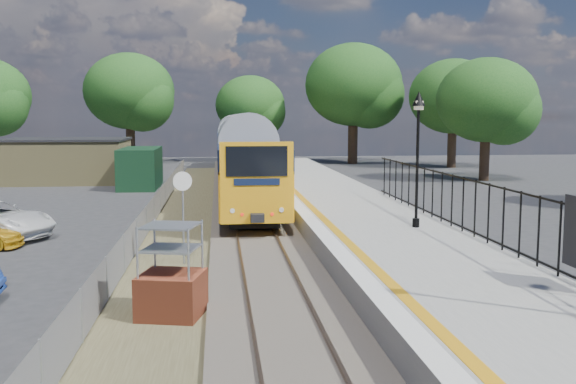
{
  "coord_description": "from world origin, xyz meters",
  "views": [
    {
      "loc": [
        -1.4,
        -15.01,
        4.64
      ],
      "look_at": [
        1.05,
        7.36,
        2.0
      ],
      "focal_mm": 40.0,
      "sensor_mm": 36.0,
      "label": 1
    }
  ],
  "objects": [
    {
      "name": "victorian_lamp_north",
      "position": [
        5.3,
        6.0,
        4.3
      ],
      "size": [
        0.44,
        0.44,
        4.6
      ],
      "color": "black",
      "rests_on": "platform"
    },
    {
      "name": "brick_plinth",
      "position": [
        -2.5,
        -0.38,
        1.07
      ],
      "size": [
        1.66,
        1.66,
        2.23
      ],
      "rotation": [
        0.0,
        0.0,
        -0.24
      ],
      "color": "#954026",
      "rests_on": "ground"
    },
    {
      "name": "platform_edge",
      "position": [
        2.14,
        8.0,
        0.9
      ],
      "size": [
        0.9,
        70.0,
        0.01
      ],
      "color": "silver",
      "rests_on": "platform"
    },
    {
      "name": "ground",
      "position": [
        0.0,
        0.0,
        0.0
      ],
      "size": [
        120.0,
        120.0,
        0.0
      ],
      "primitive_type": "plane",
      "color": "#2D2D30",
      "rests_on": "ground"
    },
    {
      "name": "speed_sign",
      "position": [
        -2.5,
        4.94,
        2.04
      ],
      "size": [
        0.58,
        0.2,
        2.97
      ],
      "rotation": [
        0.0,
        0.0,
        0.29
      ],
      "color": "#999EA3",
      "rests_on": "ground"
    },
    {
      "name": "train",
      "position": [
        0.0,
        28.69,
        2.34
      ],
      "size": [
        2.82,
        40.83,
        3.51
      ],
      "color": "orange",
      "rests_on": "ground"
    },
    {
      "name": "track_bed",
      "position": [
        -0.47,
        9.67,
        0.09
      ],
      "size": [
        5.9,
        80.0,
        0.29
      ],
      "color": "#473F38",
      "rests_on": "ground"
    },
    {
      "name": "wire_fence",
      "position": [
        -4.2,
        12.0,
        0.6
      ],
      "size": [
        0.06,
        52.0,
        1.2
      ],
      "color": "#999EA3",
      "rests_on": "ground"
    },
    {
      "name": "palisade_fence",
      "position": [
        6.55,
        2.24,
        1.84
      ],
      "size": [
        0.12,
        26.0,
        2.0
      ],
      "color": "black",
      "rests_on": "platform"
    },
    {
      "name": "outbuilding",
      "position": [
        -10.91,
        31.21,
        1.52
      ],
      "size": [
        10.8,
        10.1,
        3.12
      ],
      "color": "#9C8F58",
      "rests_on": "ground"
    },
    {
      "name": "platform",
      "position": [
        4.2,
        8.0,
        0.45
      ],
      "size": [
        5.0,
        70.0,
        0.9
      ],
      "primitive_type": "cube",
      "color": "gray",
      "rests_on": "ground"
    },
    {
      "name": "tree_line",
      "position": [
        1.4,
        42.0,
        6.61
      ],
      "size": [
        56.8,
        43.8,
        11.88
      ],
      "color": "#332319",
      "rests_on": "ground"
    }
  ]
}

